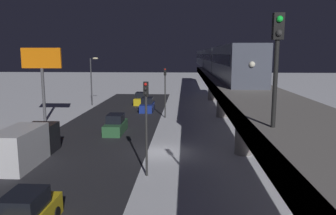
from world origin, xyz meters
name	(u,v)px	position (x,y,z in m)	size (l,w,h in m)	color
ground_plane	(159,153)	(0.00, 0.00, 0.00)	(240.00, 240.00, 0.00)	white
avenue_asphalt	(83,151)	(6.49, 0.00, 0.00)	(11.00, 80.45, 0.01)	#28282D
elevated_railway	(244,96)	(-6.91, 0.00, 4.83)	(5.00, 80.45, 5.57)	gray
subway_train	(212,59)	(-7.00, -34.69, 7.35)	(2.94, 74.07, 3.40)	#4C5160
rail_signal	(277,51)	(-5.34, 14.76, 8.30)	(0.36, 0.41, 4.00)	black
sedan_blue	(147,106)	(3.29, -20.25, 0.79)	(1.91, 4.70, 1.97)	navy
sedan_green	(116,125)	(5.09, -6.79, 0.80)	(1.80, 4.57, 1.97)	#2D6038
sedan_yellow	(141,99)	(5.09, -26.61, 0.80)	(1.80, 4.27, 1.97)	gold
box_truck	(26,145)	(9.89, 2.93, 1.35)	(2.40, 7.40, 2.80)	black
traffic_light_near	(146,115)	(0.39, 5.34, 4.20)	(0.32, 0.44, 6.40)	#2D2D2D
traffic_light_mid	(165,85)	(0.39, -15.25, 4.20)	(0.32, 0.44, 6.40)	#2D2D2D
commercial_billboard	(42,65)	(14.97, -12.10, 6.83)	(4.80, 0.36, 8.90)	#4C4C51
street_lamp_far	(92,75)	(12.56, -25.00, 4.81)	(1.35, 0.44, 7.65)	#38383D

